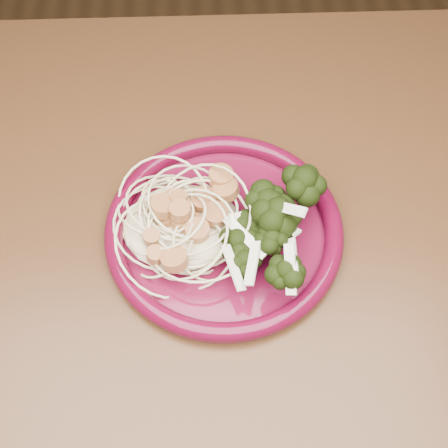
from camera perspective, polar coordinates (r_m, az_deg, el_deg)
dining_table at (r=0.67m, az=-0.47°, el=-10.85°), size 1.20×0.80×0.75m
dinner_plate at (r=0.61m, az=0.00°, el=-0.58°), size 0.26×0.26×0.02m
spaghetti_pile at (r=0.60m, az=-3.88°, el=0.21°), size 0.13×0.12×0.03m
scallop_cluster at (r=0.57m, az=-4.06°, el=1.96°), size 0.13×0.13×0.04m
broccoli_pile at (r=0.59m, az=4.84°, el=0.10°), size 0.10×0.15×0.05m
onion_garnish at (r=0.56m, az=5.06°, el=1.74°), size 0.07×0.10×0.05m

